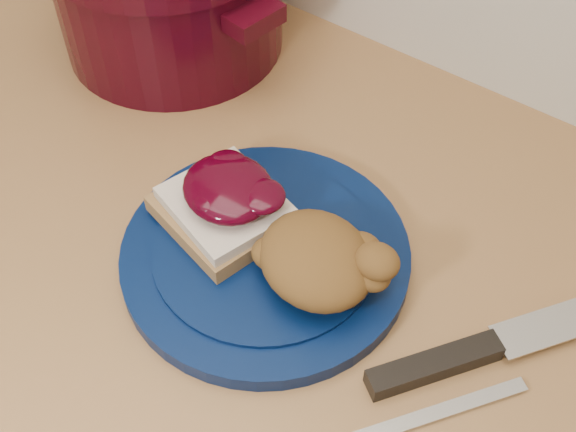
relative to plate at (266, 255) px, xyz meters
The scene contains 5 objects.
plate is the anchor object (origin of this frame).
sandwich 0.06m from the plate, behind, with size 0.13×0.12×0.05m.
stuffing_mound 0.07m from the plate, ahead, with size 0.10×0.09×0.05m, color brown.
chef_knife 0.20m from the plate, ahead, with size 0.19×0.26×0.02m.
butter_knife 0.20m from the plate, 11.27° to the right, with size 0.15×0.01×0.00m, color silver.
Camera 1 is at (0.26, 1.17, 1.42)m, focal length 45.00 mm.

